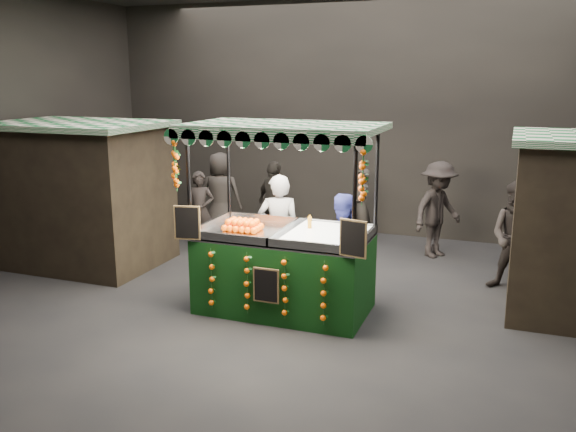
% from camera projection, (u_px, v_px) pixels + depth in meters
% --- Properties ---
extents(ground, '(12.00, 12.00, 0.00)m').
position_uv_depth(ground, '(288.00, 312.00, 8.93)').
color(ground, black).
rests_on(ground, ground).
extents(market_hall, '(12.10, 10.10, 5.05)m').
position_uv_depth(market_hall, '(288.00, 77.00, 8.16)').
color(market_hall, black).
rests_on(market_hall, ground).
extents(neighbour_stall_left, '(3.00, 2.20, 2.60)m').
position_uv_depth(neighbour_stall_left, '(82.00, 193.00, 11.05)').
color(neighbour_stall_left, black).
rests_on(neighbour_stall_left, ground).
extents(juice_stall, '(2.84, 1.67, 2.75)m').
position_uv_depth(juice_stall, '(285.00, 255.00, 8.81)').
color(juice_stall, black).
rests_on(juice_stall, ground).
extents(vendor_grey, '(0.79, 0.65, 1.87)m').
position_uv_depth(vendor_grey, '(279.00, 231.00, 9.82)').
color(vendor_grey, gray).
rests_on(vendor_grey, ground).
extents(vendor_blue, '(0.99, 0.89, 1.66)m').
position_uv_depth(vendor_blue, '(341.00, 246.00, 9.35)').
color(vendor_blue, navy).
rests_on(vendor_blue, ground).
extents(shopper_0, '(0.65, 0.52, 1.57)m').
position_uv_depth(shopper_0, '(200.00, 211.00, 12.03)').
color(shopper_0, black).
rests_on(shopper_0, ground).
extents(shopper_1, '(1.02, 0.88, 1.79)m').
position_uv_depth(shopper_1, '(517.00, 238.00, 9.59)').
color(shopper_1, '#282321').
rests_on(shopper_1, ground).
extents(shopper_2, '(1.09, 0.92, 1.75)m').
position_uv_depth(shopper_2, '(274.00, 204.00, 12.19)').
color(shopper_2, black).
rests_on(shopper_2, ground).
extents(shopper_3, '(1.22, 1.37, 1.84)m').
position_uv_depth(shopper_3, '(438.00, 210.00, 11.49)').
color(shopper_3, black).
rests_on(shopper_3, ground).
extents(shopper_4, '(0.98, 0.73, 1.82)m').
position_uv_depth(shopper_4, '(220.00, 195.00, 12.95)').
color(shopper_4, '#2D2824').
rests_on(shopper_4, ground).
extents(shopper_5, '(1.48, 1.31, 1.62)m').
position_uv_depth(shopper_5, '(541.00, 237.00, 9.98)').
color(shopper_5, '#2D2524').
rests_on(shopper_5, ground).
extents(shopper_6, '(0.57, 0.66, 1.53)m').
position_uv_depth(shopper_6, '(361.00, 206.00, 12.58)').
color(shopper_6, '#2E2925').
rests_on(shopper_6, ground).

